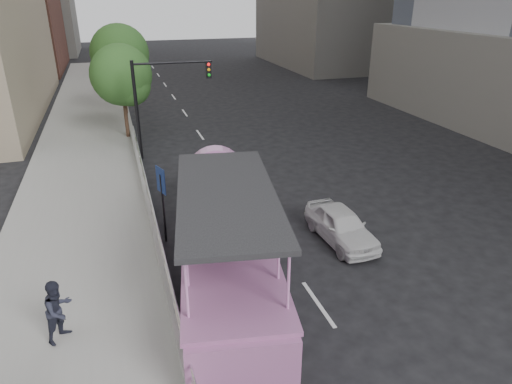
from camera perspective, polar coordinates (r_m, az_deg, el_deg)
The scene contains 11 objects.
ground at distance 14.98m, azimuth 1.01°, elevation -10.04°, with size 160.00×160.00×0.00m, color black.
sidewalk at distance 23.35m, azimuth -20.60°, elevation 1.65°, with size 5.50×80.00×0.30m, color #969691.
kerb_wall at distance 15.90m, azimuth -12.11°, elevation -6.43°, with size 0.24×30.00×0.36m, color #A3A49E.
guardrail at distance 15.58m, azimuth -12.32°, elevation -4.32°, with size 0.07×22.00×0.71m.
duck_boat at distance 14.43m, azimuth -3.93°, elevation -5.61°, with size 4.12×10.55×3.42m.
car at distance 16.76m, azimuth 10.59°, elevation -4.10°, with size 1.46×3.63×1.24m, color silver.
pedestrian_mid at distance 12.59m, azimuth -23.44°, elevation -13.41°, with size 0.81×0.63×1.66m, color #212331.
parking_sign at distance 16.23m, azimuth -11.64°, elevation -0.55°, with size 0.24×0.61×2.86m.
traffic_signal at distance 24.88m, azimuth -12.10°, elevation 12.02°, with size 4.20×0.32×5.20m.
street_tree_near at distance 28.10m, azimuth -16.26°, elevation 13.58°, with size 3.52×3.52×5.72m.
street_tree_far at distance 33.98m, azimuth -16.46°, elevation 16.01°, with size 3.97×3.97×6.45m.
Camera 1 is at (-3.97, -11.81, 8.32)m, focal length 32.00 mm.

